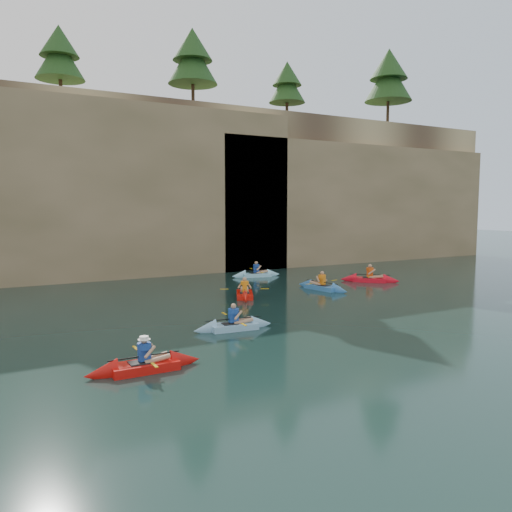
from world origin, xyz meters
TOP-DOWN VIEW (x-y plane):
  - ground at (0.00, 0.00)m, footprint 160.00×160.00m
  - cliff at (0.00, 30.00)m, footprint 70.00×16.00m
  - cliff_slab_center at (2.00, 22.60)m, footprint 24.00×2.40m
  - cliff_slab_east at (22.00, 22.60)m, footprint 26.00×2.40m
  - sea_cave_center at (-4.00, 21.95)m, footprint 3.50×1.00m
  - sea_cave_east at (10.00, 21.95)m, footprint 5.00×1.00m
  - cliff_pines at (0.00, 25.00)m, footprint 56.00×6.00m
  - main_kayaker at (-1.77, 3.77)m, footprint 3.28×2.24m
  - kayaker_ltblue_near at (2.45, 6.77)m, footprint 3.14×2.40m
  - kayaker_red_far at (5.87, 12.48)m, footprint 2.25×3.39m
  - kayaker_ltblue_mid at (9.86, 18.56)m, footprint 3.37×2.45m
  - kayaker_blue_east at (10.63, 12.45)m, footprint 2.45×3.64m
  - kayaker_extra_east at (14.85, 13.36)m, footprint 3.05×3.02m

SIDE VIEW (x-z plane):
  - ground at x=0.00m, z-range 0.00..0.00m
  - kayaker_ltblue_near at x=2.45m, z-range -0.46..0.76m
  - kayaker_red_far at x=5.87m, z-range -0.47..0.78m
  - kayaker_blue_east at x=10.63m, z-range -0.48..0.79m
  - kayaker_ltblue_mid at x=9.86m, z-range -0.47..0.78m
  - main_kayaker at x=-1.77m, z-range -0.45..0.77m
  - kayaker_extra_east at x=14.85m, z-range -0.50..0.83m
  - sea_cave_center at x=-4.00m, z-range 0.00..3.20m
  - sea_cave_east at x=10.00m, z-range 0.00..4.50m
  - cliff_slab_east at x=22.00m, z-range 0.00..9.84m
  - cliff_slab_center at x=2.00m, z-range 0.00..11.40m
  - cliff at x=0.00m, z-range 0.00..12.00m
  - cliff_pines at x=0.00m, z-range 12.00..19.83m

